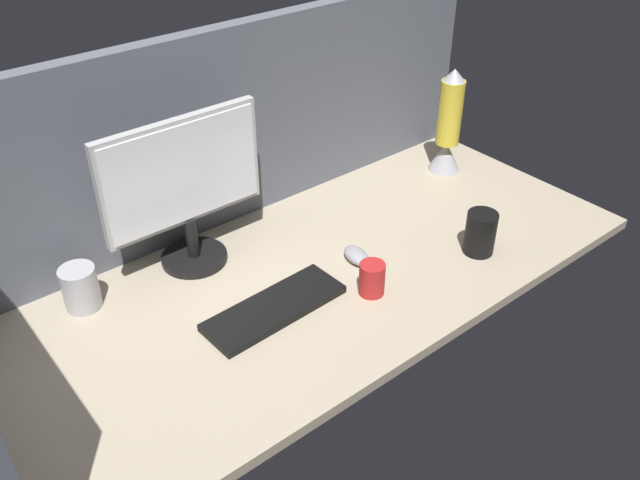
{
  "coord_description": "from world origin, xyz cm",
  "views": [
    {
      "loc": [
        -89.52,
        -113.7,
        110.3
      ],
      "look_at": [
        -8.62,
        0.0,
        14.0
      ],
      "focal_mm": 37.9,
      "sensor_mm": 36.0,
      "label": 1
    }
  ],
  "objects_px": {
    "mug_black_travel": "(480,233)",
    "lava_lamp": "(448,129)",
    "keyboard": "(275,308)",
    "mug_steel": "(80,288)",
    "mouse": "(357,255)",
    "monitor": "(184,186)",
    "mug_red_plastic": "(372,279)"
  },
  "relations": [
    {
      "from": "mug_black_travel",
      "to": "lava_lamp",
      "type": "xyz_separation_m",
      "value": [
        0.29,
        0.39,
        0.09
      ]
    },
    {
      "from": "mouse",
      "to": "lava_lamp",
      "type": "xyz_separation_m",
      "value": [
        0.58,
        0.21,
        0.13
      ]
    },
    {
      "from": "keyboard",
      "to": "mug_steel",
      "type": "height_order",
      "value": "mug_steel"
    },
    {
      "from": "mouse",
      "to": "mug_black_travel",
      "type": "distance_m",
      "value": 0.35
    },
    {
      "from": "keyboard",
      "to": "mug_steel",
      "type": "xyz_separation_m",
      "value": [
        -0.36,
        0.32,
        0.05
      ]
    },
    {
      "from": "mouse",
      "to": "mug_black_travel",
      "type": "xyz_separation_m",
      "value": [
        0.29,
        -0.18,
        0.05
      ]
    },
    {
      "from": "mug_steel",
      "to": "lava_lamp",
      "type": "distance_m",
      "value": 1.25
    },
    {
      "from": "mouse",
      "to": "mug_steel",
      "type": "bearing_deg",
      "value": 167.07
    },
    {
      "from": "monitor",
      "to": "mouse",
      "type": "height_order",
      "value": "monitor"
    },
    {
      "from": "lava_lamp",
      "to": "monitor",
      "type": "bearing_deg",
      "value": 174.89
    },
    {
      "from": "keyboard",
      "to": "lava_lamp",
      "type": "bearing_deg",
      "value": 12.65
    },
    {
      "from": "monitor",
      "to": "lava_lamp",
      "type": "bearing_deg",
      "value": -5.11
    },
    {
      "from": "keyboard",
      "to": "mug_steel",
      "type": "bearing_deg",
      "value": 136.04
    },
    {
      "from": "mug_black_travel",
      "to": "mug_steel",
      "type": "height_order",
      "value": "mug_black_travel"
    },
    {
      "from": "mug_red_plastic",
      "to": "mug_steel",
      "type": "xyz_separation_m",
      "value": [
        -0.6,
        0.42,
        0.01
      ]
    },
    {
      "from": "mouse",
      "to": "mug_red_plastic",
      "type": "height_order",
      "value": "mug_red_plastic"
    },
    {
      "from": "keyboard",
      "to": "mouse",
      "type": "bearing_deg",
      "value": 3.35
    },
    {
      "from": "mug_red_plastic",
      "to": "lava_lamp",
      "type": "xyz_separation_m",
      "value": [
        0.64,
        0.34,
        0.1
      ]
    },
    {
      "from": "mouse",
      "to": "mug_steel",
      "type": "xyz_separation_m",
      "value": [
        -0.66,
        0.29,
        0.04
      ]
    },
    {
      "from": "mug_black_travel",
      "to": "lava_lamp",
      "type": "relative_size",
      "value": 0.35
    },
    {
      "from": "mug_red_plastic",
      "to": "lava_lamp",
      "type": "distance_m",
      "value": 0.73
    },
    {
      "from": "mug_steel",
      "to": "lava_lamp",
      "type": "height_order",
      "value": "lava_lamp"
    },
    {
      "from": "mouse",
      "to": "lava_lamp",
      "type": "height_order",
      "value": "lava_lamp"
    },
    {
      "from": "monitor",
      "to": "mug_black_travel",
      "type": "xyz_separation_m",
      "value": [
        0.64,
        -0.47,
        -0.17
      ]
    },
    {
      "from": "keyboard",
      "to": "monitor",
      "type": "bearing_deg",
      "value": 95.55
    },
    {
      "from": "keyboard",
      "to": "mug_black_travel",
      "type": "bearing_deg",
      "value": -16.77
    },
    {
      "from": "monitor",
      "to": "keyboard",
      "type": "distance_m",
      "value": 0.39
    },
    {
      "from": "mug_black_travel",
      "to": "mug_red_plastic",
      "type": "bearing_deg",
      "value": 171.38
    },
    {
      "from": "keyboard",
      "to": "mouse",
      "type": "relative_size",
      "value": 3.85
    },
    {
      "from": "mug_black_travel",
      "to": "lava_lamp",
      "type": "bearing_deg",
      "value": 53.45
    },
    {
      "from": "keyboard",
      "to": "lava_lamp",
      "type": "distance_m",
      "value": 0.92
    },
    {
      "from": "mug_black_travel",
      "to": "mug_steel",
      "type": "bearing_deg",
      "value": 153.69
    }
  ]
}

